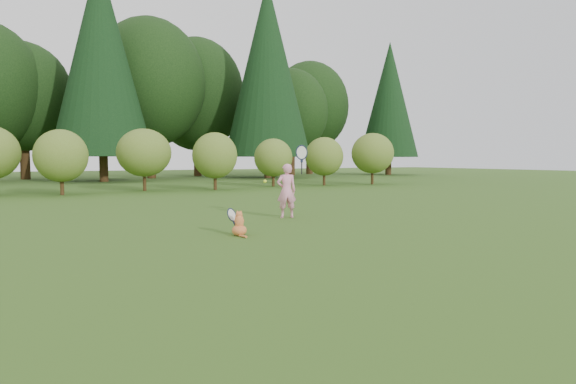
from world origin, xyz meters
TOP-DOWN VIEW (x-y plane):
  - ground at (0.00, 0.00)m, footprint 100.00×100.00m
  - shrub_row at (0.00, 13.00)m, footprint 28.00×3.00m
  - woodland_backdrop at (0.00, 23.00)m, footprint 48.00×10.00m
  - child at (0.88, 2.08)m, footprint 0.72×0.41m
  - cat at (-1.12, 0.22)m, footprint 0.44×0.69m
  - tennis_ball at (-0.52, 0.37)m, footprint 0.06×0.06m

SIDE VIEW (x-z plane):
  - ground at x=0.00m, z-range 0.00..0.00m
  - cat at x=-1.12m, z-range -0.07..0.54m
  - child at x=0.88m, z-range -0.28..1.60m
  - tennis_ball at x=-0.52m, z-range 0.92..0.98m
  - shrub_row at x=0.00m, z-range 0.00..2.80m
  - woodland_backdrop at x=0.00m, z-range 0.00..15.00m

